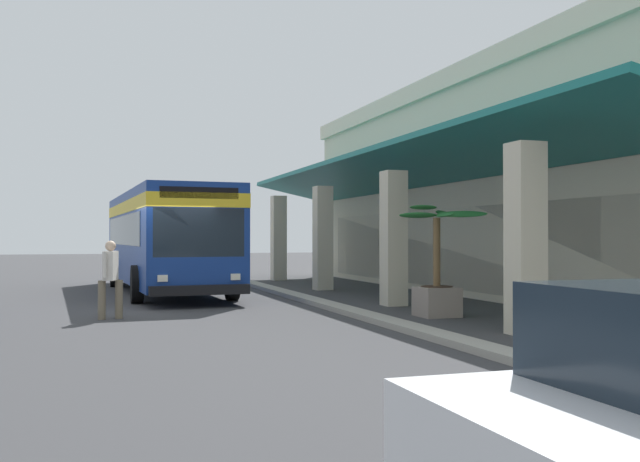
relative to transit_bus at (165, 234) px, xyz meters
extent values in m
plane|color=#38383A|center=(4.87, 7.40, -1.85)|extent=(120.00, 120.00, 0.00)
cube|color=#9E998E|center=(3.55, 3.32, -1.79)|extent=(27.31, 0.50, 0.12)
cube|color=beige|center=(3.55, 13.02, 1.25)|extent=(22.76, 10.08, 6.21)
cube|color=beige|center=(3.55, 13.02, 4.66)|extent=(23.06, 10.38, 0.60)
cube|color=beige|center=(-4.99, 5.05, -0.15)|extent=(0.55, 0.55, 3.41)
cube|color=beige|center=(0.70, 5.05, -0.15)|extent=(0.55, 0.55, 3.41)
cube|color=beige|center=(6.39, 5.05, -0.15)|extent=(0.55, 0.55, 3.41)
cube|color=beige|center=(12.08, 5.05, -0.15)|extent=(0.55, 0.55, 3.41)
cube|color=#146B66|center=(3.55, 6.38, 1.91)|extent=(22.76, 3.16, 0.82)
cube|color=#19232D|center=(3.55, 8.02, -0.45)|extent=(19.12, 0.08, 2.40)
cube|color=navy|center=(0.05, 0.00, -0.13)|extent=(11.11, 3.08, 2.75)
cube|color=yellow|center=(0.05, 0.00, 0.80)|extent=(11.13, 3.10, 0.36)
cube|color=#19232D|center=(-0.25, -0.01, 0.10)|extent=(9.35, 3.02, 0.90)
cube|color=#19232D|center=(5.52, 0.27, 0.00)|extent=(0.17, 2.24, 1.20)
cube|color=black|center=(5.53, 0.27, 0.97)|extent=(0.15, 1.94, 0.28)
cube|color=black|center=(5.65, 0.27, -1.40)|extent=(0.32, 2.45, 0.24)
cube|color=silver|center=(5.52, 1.16, -1.10)|extent=(0.07, 0.24, 0.16)
cube|color=silver|center=(5.61, -0.62, -1.10)|extent=(0.07, 0.24, 0.16)
cube|color=silver|center=(-1.45, -0.07, 1.37)|extent=(2.48, 1.90, 0.24)
cylinder|color=black|center=(3.62, 1.45, -1.35)|extent=(1.00, 0.30, 1.00)
cylinder|color=black|center=(3.74, -1.10, -1.35)|extent=(1.00, 0.30, 1.00)
cylinder|color=black|center=(-3.08, 1.13, -1.35)|extent=(1.00, 0.30, 1.00)
cylinder|color=black|center=(-2.96, -1.42, -1.35)|extent=(1.00, 0.30, 1.00)
cylinder|color=#726651|center=(7.21, -1.69, -1.44)|extent=(0.16, 0.16, 0.82)
cylinder|color=#726651|center=(7.29, -2.04, -1.44)|extent=(0.16, 0.16, 0.82)
cube|color=silver|center=(7.25, -1.87, -0.72)|extent=(0.52, 0.35, 0.62)
sphere|color=beige|center=(7.25, -1.87, -0.31)|extent=(0.22, 0.22, 0.22)
cylinder|color=silver|center=(6.99, -1.74, -0.69)|extent=(0.09, 0.09, 0.55)
cylinder|color=silver|center=(7.51, -2.00, -0.69)|extent=(0.09, 0.09, 0.55)
cube|color=gray|center=(8.96, 4.93, -1.53)|extent=(0.82, 0.82, 0.65)
cylinder|color=#332319|center=(8.96, 4.93, -1.20)|extent=(0.70, 0.70, 0.02)
cylinder|color=brown|center=(8.96, 4.93, -0.45)|extent=(0.16, 0.16, 1.51)
ellipsoid|color=#1E6028|center=(9.41, 4.88, 0.36)|extent=(0.92, 0.30, 0.14)
ellipsoid|color=#1E6028|center=(9.26, 5.38, 0.38)|extent=(0.76, 1.02, 0.19)
ellipsoid|color=#1E6028|center=(8.62, 5.26, 0.43)|extent=(0.83, 0.82, 0.15)
ellipsoid|color=#1E6028|center=(8.67, 4.61, 0.37)|extent=(0.73, 0.78, 0.17)
ellipsoid|color=#1E6028|center=(9.01, 4.58, 0.53)|extent=(0.32, 0.73, 0.14)
camera|label=1|loc=(22.88, -2.34, -0.13)|focal=39.83mm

